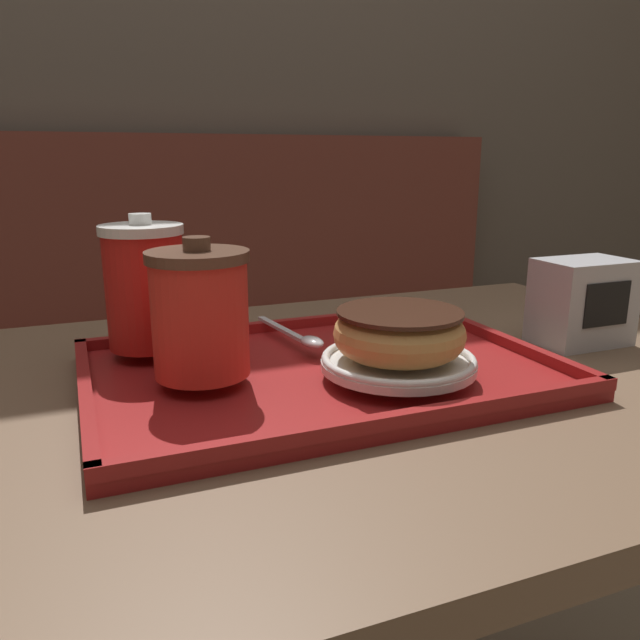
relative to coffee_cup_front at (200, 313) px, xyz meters
name	(u,v)px	position (x,y,z in m)	size (l,w,h in m)	color
wall_behind	(162,50)	(0.15, 1.11, 0.39)	(8.00, 0.05, 2.40)	brown
booth_bench	(246,412)	(0.27, 0.87, -0.49)	(1.49, 0.44, 1.00)	brown
cafe_table	(339,505)	(0.15, 0.01, -0.24)	(1.00, 0.68, 0.72)	brown
serving_tray	(320,372)	(0.12, 0.00, -0.08)	(0.47, 0.33, 0.02)	maroon
coffee_cup_front	(200,313)	(0.00, 0.00, 0.00)	(0.10, 0.10, 0.13)	red
coffee_cup_rear	(145,286)	(-0.04, 0.11, 0.01)	(0.09, 0.09, 0.14)	red
plate_with_chocolate_donut	(398,361)	(0.18, -0.06, -0.05)	(0.15, 0.15, 0.01)	white
donut_chocolate_glazed	(399,333)	(0.18, -0.06, -0.02)	(0.13, 0.13, 0.04)	tan
spoon	(302,338)	(0.13, 0.07, -0.06)	(0.04, 0.15, 0.01)	silver
napkin_dispenser	(582,302)	(0.47, 0.01, -0.03)	(0.11, 0.08, 0.10)	#B7B7BC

